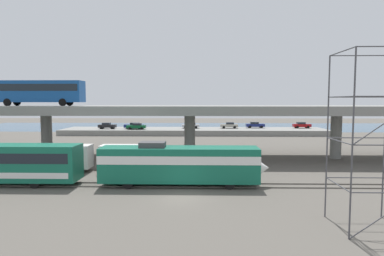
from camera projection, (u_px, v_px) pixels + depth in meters
ground_plane at (182, 198)px, 28.48m from camera, size 260.00×260.00×0.00m
rail_strip_near at (184, 187)px, 31.72m from camera, size 110.00×0.12×0.12m
rail_strip_far at (185, 183)px, 33.21m from camera, size 110.00×0.12×0.12m
train_locomotive at (187, 163)px, 32.29m from camera, size 15.87×3.04×4.18m
highway_overpass at (190, 111)px, 47.89m from camera, size 96.00×11.64×7.35m
transit_bus_on_overpass at (39, 91)px, 46.49m from camera, size 12.00×2.68×3.40m
service_truck_west at (129, 157)px, 38.75m from camera, size 6.80×2.46×3.04m
service_truck_east at (63, 157)px, 38.94m from camera, size 6.80×2.46×3.04m
scaffolding_tower at (371, 134)px, 21.21m from camera, size 3.97×3.97×11.12m
pier_parking_lot at (194, 131)px, 83.24m from camera, size 63.25×11.35×1.29m
parked_car_0 at (134, 126)px, 82.94m from camera, size 4.60×1.96×1.50m
parked_car_1 at (255, 125)px, 85.35m from camera, size 4.54×2.00×1.50m
parked_car_2 at (302, 125)px, 84.72m from camera, size 4.22×1.96×1.50m
parked_car_3 at (229, 125)px, 84.05m from camera, size 4.27×1.85×1.50m
parked_car_4 at (107, 126)px, 82.65m from camera, size 4.14×1.91×1.50m
parked_car_5 at (191, 125)px, 83.98m from camera, size 4.27×1.88×1.50m
parked_car_6 at (137, 126)px, 80.79m from camera, size 4.45×1.82×1.50m
harbor_water at (196, 127)px, 106.21m from camera, size 140.00×36.00×0.01m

